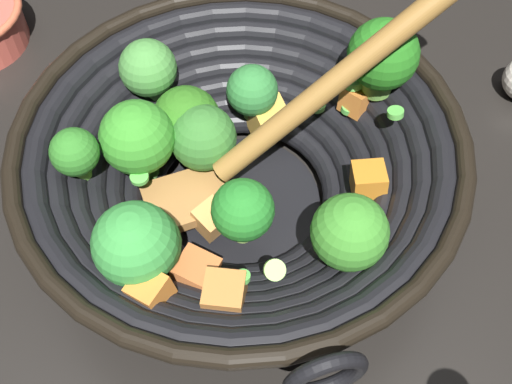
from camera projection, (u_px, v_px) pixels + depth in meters
name	position (u px, v px, depth m)	size (l,w,h in m)	color
ground_plane	(242.00, 206.00, 0.55)	(4.00, 4.00, 0.00)	black
wok	(238.00, 162.00, 0.49)	(0.39, 0.40, 0.24)	black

